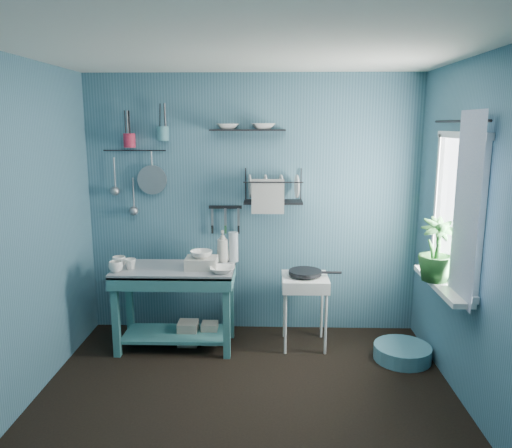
{
  "coord_description": "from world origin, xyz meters",
  "views": [
    {
      "loc": [
        0.17,
        -3.28,
        2.03
      ],
      "look_at": [
        0.05,
        0.85,
        1.2
      ],
      "focal_mm": 35.0,
      "sensor_mm": 36.0,
      "label": 1
    }
  ],
  "objects_px": {
    "hotplate_stand": "(304,311)",
    "potted_plant": "(436,250)",
    "colander": "(152,180)",
    "storage_tin_large": "(188,333)",
    "utensil_cup_teal": "(163,134)",
    "mug_left": "(116,267)",
    "wash_tub": "(201,263)",
    "mug_right": "(119,262)",
    "mug_mid": "(130,264)",
    "dish_rack": "(273,186)",
    "work_counter": "(176,307)",
    "soap_bottle": "(223,246)",
    "storage_tin_small": "(210,333)",
    "floor_basin": "(402,353)",
    "frying_pan": "(305,272)",
    "utensil_cup_magenta": "(129,140)",
    "water_bottle": "(233,247)"
  },
  "relations": [
    {
      "from": "dish_rack",
      "to": "colander",
      "type": "relative_size",
      "value": 1.96
    },
    {
      "from": "work_counter",
      "to": "storage_tin_large",
      "type": "xyz_separation_m",
      "value": [
        0.1,
        0.05,
        -0.27
      ]
    },
    {
      "from": "mug_mid",
      "to": "work_counter",
      "type": "bearing_deg",
      "value": 8.97
    },
    {
      "from": "water_bottle",
      "to": "frying_pan",
      "type": "distance_m",
      "value": 0.71
    },
    {
      "from": "frying_pan",
      "to": "mug_right",
      "type": "bearing_deg",
      "value": -177.9
    },
    {
      "from": "wash_tub",
      "to": "floor_basin",
      "type": "height_order",
      "value": "wash_tub"
    },
    {
      "from": "frying_pan",
      "to": "storage_tin_small",
      "type": "relative_size",
      "value": 1.5
    },
    {
      "from": "mug_mid",
      "to": "potted_plant",
      "type": "height_order",
      "value": "potted_plant"
    },
    {
      "from": "soap_bottle",
      "to": "frying_pan",
      "type": "distance_m",
      "value": 0.8
    },
    {
      "from": "frying_pan",
      "to": "mug_mid",
      "type": "bearing_deg",
      "value": -175.55
    },
    {
      "from": "work_counter",
      "to": "potted_plant",
      "type": "bearing_deg",
      "value": -20.29
    },
    {
      "from": "soap_bottle",
      "to": "utensil_cup_magenta",
      "type": "distance_m",
      "value": 1.32
    },
    {
      "from": "mug_right",
      "to": "colander",
      "type": "bearing_deg",
      "value": 61.79
    },
    {
      "from": "hotplate_stand",
      "to": "potted_plant",
      "type": "xyz_separation_m",
      "value": [
        0.96,
        -0.59,
        0.74
      ]
    },
    {
      "from": "potted_plant",
      "to": "utensil_cup_magenta",
      "type": "bearing_deg",
      "value": 160.39
    },
    {
      "from": "mug_right",
      "to": "storage_tin_small",
      "type": "xyz_separation_m",
      "value": [
        0.8,
        0.08,
        -0.71
      ]
    },
    {
      "from": "colander",
      "to": "storage_tin_small",
      "type": "distance_m",
      "value": 1.56
    },
    {
      "from": "dish_rack",
      "to": "storage_tin_large",
      "type": "bearing_deg",
      "value": -154.15
    },
    {
      "from": "dish_rack",
      "to": "utensil_cup_magenta",
      "type": "xyz_separation_m",
      "value": [
        -1.35,
        0.05,
        0.42
      ]
    },
    {
      "from": "mug_mid",
      "to": "utensil_cup_magenta",
      "type": "bearing_deg",
      "value": 100.32
    },
    {
      "from": "water_bottle",
      "to": "floor_basin",
      "type": "bearing_deg",
      "value": -15.96
    },
    {
      "from": "work_counter",
      "to": "soap_bottle",
      "type": "height_order",
      "value": "soap_bottle"
    },
    {
      "from": "wash_tub",
      "to": "dish_rack",
      "type": "height_order",
      "value": "dish_rack"
    },
    {
      "from": "mug_left",
      "to": "storage_tin_small",
      "type": "xyz_separation_m",
      "value": [
        0.78,
        0.24,
        -0.71
      ]
    },
    {
      "from": "water_bottle",
      "to": "dish_rack",
      "type": "relative_size",
      "value": 0.51
    },
    {
      "from": "dish_rack",
      "to": "potted_plant",
      "type": "xyz_separation_m",
      "value": [
        1.26,
        -0.88,
        -0.38
      ]
    },
    {
      "from": "mug_left",
      "to": "potted_plant",
      "type": "bearing_deg",
      "value": -8.09
    },
    {
      "from": "hotplate_stand",
      "to": "utensil_cup_teal",
      "type": "xyz_separation_m",
      "value": [
        -1.33,
        0.34,
        1.61
      ]
    },
    {
      "from": "floor_basin",
      "to": "colander",
      "type": "bearing_deg",
      "value": 164.48
    },
    {
      "from": "mug_mid",
      "to": "dish_rack",
      "type": "xyz_separation_m",
      "value": [
        1.27,
        0.41,
        0.65
      ]
    },
    {
      "from": "frying_pan",
      "to": "potted_plant",
      "type": "xyz_separation_m",
      "value": [
        0.96,
        -0.59,
        0.37
      ]
    },
    {
      "from": "colander",
      "to": "storage_tin_large",
      "type": "distance_m",
      "value": 1.49
    },
    {
      "from": "dish_rack",
      "to": "potted_plant",
      "type": "relative_size",
      "value": 1.11
    },
    {
      "from": "water_bottle",
      "to": "floor_basin",
      "type": "height_order",
      "value": "water_bottle"
    },
    {
      "from": "work_counter",
      "to": "floor_basin",
      "type": "height_order",
      "value": "work_counter"
    },
    {
      "from": "wash_tub",
      "to": "mug_left",
      "type": "bearing_deg",
      "value": -169.14
    },
    {
      "from": "colander",
      "to": "storage_tin_large",
      "type": "xyz_separation_m",
      "value": [
        0.37,
        -0.38,
        -1.4
      ]
    },
    {
      "from": "frying_pan",
      "to": "utensil_cup_magenta",
      "type": "distance_m",
      "value": 2.05
    },
    {
      "from": "mug_left",
      "to": "mug_mid",
      "type": "bearing_deg",
      "value": 45.0
    },
    {
      "from": "soap_bottle",
      "to": "work_counter",
      "type": "bearing_deg",
      "value": -154.54
    },
    {
      "from": "mug_left",
      "to": "wash_tub",
      "type": "bearing_deg",
      "value": 10.86
    },
    {
      "from": "mug_right",
      "to": "water_bottle",
      "type": "relative_size",
      "value": 0.44
    },
    {
      "from": "soap_bottle",
      "to": "utensil_cup_teal",
      "type": "relative_size",
      "value": 2.3
    },
    {
      "from": "mug_left",
      "to": "floor_basin",
      "type": "relative_size",
      "value": 0.25
    },
    {
      "from": "hotplate_stand",
      "to": "mug_right",
      "type": "bearing_deg",
      "value": -166.52
    },
    {
      "from": "mug_left",
      "to": "dish_rack",
      "type": "bearing_deg",
      "value": 20.31
    },
    {
      "from": "water_bottle",
      "to": "hotplate_stand",
      "type": "bearing_deg",
      "value": -13.43
    },
    {
      "from": "utensil_cup_teal",
      "to": "mug_right",
      "type": "bearing_deg",
      "value": -131.82
    },
    {
      "from": "mug_right",
      "to": "mug_left",
      "type": "bearing_deg",
      "value": -82.87
    },
    {
      "from": "mug_mid",
      "to": "soap_bottle",
      "type": "distance_m",
      "value": 0.85
    }
  ]
}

